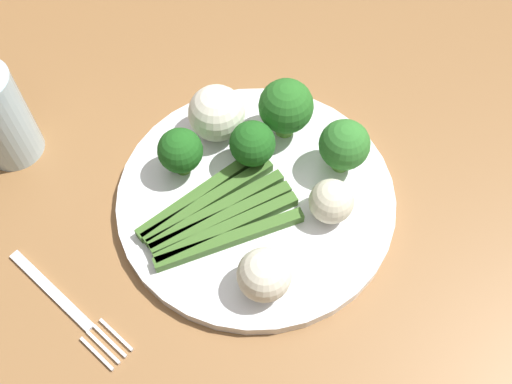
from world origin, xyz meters
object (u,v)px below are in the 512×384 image
Objects in this scene: broccoli_front at (286,107)px; asparagus_bundle at (217,215)px; broccoli_right at (180,151)px; broccoli_back at (252,144)px; fork at (68,306)px; chair at (66,32)px; cauliflower_outer_edge at (217,113)px; cauliflower_front_left at (264,275)px; broccoli_left at (344,145)px; dining_table at (288,208)px; cauliflower_near_fork at (331,201)px; plate at (256,198)px.

asparagus_bundle is at bearing 16.17° from broccoli_front.
asparagus_bundle is 0.08m from broccoli_right.
fork is at bearing 0.41° from broccoli_back.
chair is 13.88× the size of cauliflower_outer_edge.
broccoli_front is 1.41× the size of cauliflower_front_left.
cauliflower_front_left reaches higher than asparagus_bundle.
cauliflower_outer_edge is at bearing -41.31° from broccoli_front.
broccoli_back is (0.07, -0.07, -0.00)m from broccoli_left.
broccoli_back reaches higher than cauliflower_front_left.
broccoli_front is at bearing 104.03° from chair.
cauliflower_front_left is at bearing 36.60° from dining_table.
cauliflower_near_fork is (0.05, 0.03, -0.01)m from broccoli_left.
cauliflower_front_left is (0.02, 0.16, -0.01)m from broccoli_right.
cauliflower_outer_edge reaches higher than fork.
cauliflower_front_left is (0.12, 0.09, 0.14)m from dining_table.
plate is 0.06m from broccoli_back.
plate is at bearing 53.94° from broccoli_back.
broccoli_back is at bearing -32.28° from dining_table.
plate is 0.11m from cauliflower_front_left.
broccoli_left is (-0.03, 0.04, 0.15)m from dining_table.
broccoli_back is at bearing 145.15° from broccoli_right.
cauliflower_outer_edge is (0.00, -0.06, -0.00)m from broccoli_back.
chair is at bearing -95.86° from cauliflower_outer_edge.
plate is 1.77× the size of asparagus_bundle.
cauliflower_front_left is at bearing 45.89° from fork.
broccoli_left reaches higher than plate.
plate is 0.11m from broccoli_left.
broccoli_right is 0.06m from cauliflower_outer_edge.
broccoli_right reaches higher than plate.
cauliflower_outer_edge is (0.06, -0.05, -0.01)m from broccoli_front.
broccoli_left reaches higher than cauliflower_outer_edge.
dining_table is 0.16m from cauliflower_near_fork.
dining_table is 0.17m from cauliflower_outer_edge.
broccoli_right is at bearing -98.77° from cauliflower_front_left.
fork is at bearing -4.51° from dining_table.
dining_table is 0.19m from broccoli_right.
cauliflower_front_left reaches higher than fork.
asparagus_bundle is 0.15m from broccoli_left.
cauliflower_near_fork is (-0.09, 0.07, 0.02)m from asparagus_bundle.
plate is (0.08, 0.66, 0.28)m from chair.
broccoli_front is at bearing -138.74° from cauliflower_front_left.
dining_table is 23.76× the size of broccoli_right.
dining_table is at bearing 102.43° from chair.
cauliflower_near_fork is at bearing -26.95° from asparagus_bundle.
broccoli_front is 0.12m from broccoli_right.
cauliflower_near_fork is at bearing 119.33° from broccoli_right.
plate is 0.22m from fork.
fork is (0.17, -0.03, -0.02)m from asparagus_bundle.
broccoli_back is 1.15× the size of cauliflower_front_left.
cauliflower_front_left reaches higher than plate.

